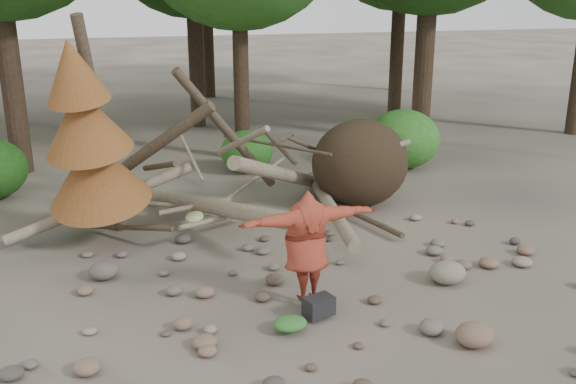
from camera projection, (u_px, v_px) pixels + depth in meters
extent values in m
plane|color=#514C44|center=(310.00, 306.00, 9.98)|extent=(120.00, 120.00, 0.00)
ellipsoid|color=#332619|center=(360.00, 163.00, 14.32)|extent=(2.20, 1.87, 1.98)
cylinder|color=gray|center=(206.00, 205.00, 12.92)|extent=(2.61, 5.11, 1.08)
cylinder|color=gray|center=(284.00, 175.00, 13.76)|extent=(3.18, 3.71, 1.90)
cylinder|color=brown|center=(139.00, 158.00, 13.16)|extent=(3.08, 1.91, 2.49)
cylinder|color=gray|center=(330.00, 206.00, 13.51)|extent=(1.13, 4.98, 0.43)
cylinder|color=brown|center=(227.00, 131.00, 13.74)|extent=(2.39, 1.03, 2.89)
cylinder|color=gray|center=(102.00, 202.00, 12.61)|extent=(3.71, 0.86, 1.20)
cylinder|color=#4C3F30|center=(131.00, 228.00, 12.41)|extent=(1.52, 1.70, 0.49)
cylinder|color=gray|center=(255.00, 179.00, 13.81)|extent=(1.57, 0.85, 0.69)
cylinder|color=#4C3F30|center=(318.00, 150.00, 14.58)|extent=(1.92, 1.25, 1.10)
cylinder|color=gray|center=(190.00, 154.00, 13.04)|extent=(0.37, 1.42, 0.85)
cylinder|color=#4C3F30|center=(361.00, 216.00, 13.46)|extent=(0.79, 2.54, 0.12)
cylinder|color=gray|center=(221.00, 219.00, 12.46)|extent=(1.78, 1.11, 0.29)
cylinder|color=#4C3F30|center=(100.00, 129.00, 12.00)|extent=(0.67, 1.13, 4.35)
cone|color=brown|center=(95.00, 170.00, 11.88)|extent=(2.06, 2.13, 1.86)
cone|color=brown|center=(84.00, 120.00, 11.36)|extent=(1.71, 1.78, 1.65)
cone|color=brown|center=(73.00, 70.00, 10.89)|extent=(1.23, 1.30, 1.41)
cylinder|color=#38281C|center=(240.00, 32.00, 17.57)|extent=(0.44, 0.44, 7.14)
cylinder|color=#38281C|center=(193.00, 2.00, 21.79)|extent=(0.52, 0.52, 8.54)
cylinder|color=#38281C|center=(399.00, 7.00, 23.53)|extent=(0.50, 0.50, 8.12)
cylinder|color=#38281C|center=(399.00, 6.00, 30.05)|extent=(0.46, 0.46, 7.84)
ellipsoid|color=#2A691E|center=(247.00, 151.00, 17.15)|extent=(1.40, 1.40, 1.12)
ellipsoid|color=#347C26|center=(403.00, 139.00, 17.49)|extent=(2.00, 2.00, 1.60)
imported|color=maroon|center=(307.00, 246.00, 9.79)|extent=(2.21, 0.72, 1.78)
cylinder|color=#92915C|center=(195.00, 217.00, 9.12)|extent=(0.26, 0.27, 0.13)
cube|color=black|center=(319.00, 310.00, 9.57)|extent=(0.50, 0.40, 0.29)
ellipsoid|color=#2E6A2A|center=(290.00, 327.00, 9.19)|extent=(0.50, 0.41, 0.19)
ellipsoid|color=#BF6520|center=(324.00, 313.00, 9.67)|extent=(0.28, 0.23, 0.10)
ellipsoid|color=#7A5F4C|center=(475.00, 335.00, 8.84)|extent=(0.55, 0.49, 0.33)
ellipsoid|color=gray|center=(448.00, 272.00, 10.72)|extent=(0.62, 0.56, 0.37)
ellipsoid|color=#59534B|center=(104.00, 271.00, 10.87)|extent=(0.51, 0.46, 0.30)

